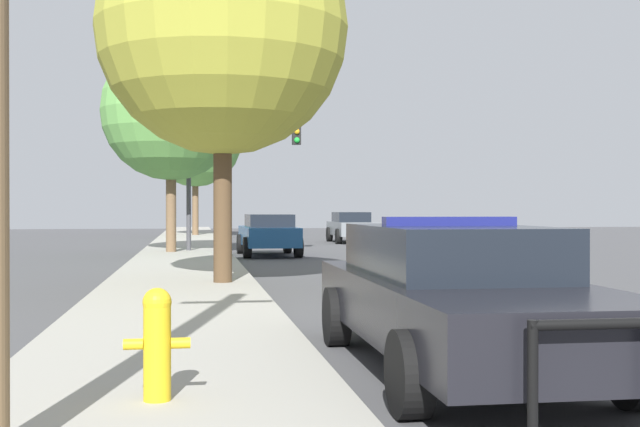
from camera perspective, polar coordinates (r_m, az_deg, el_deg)
ground_plane at (r=9.70m, az=21.44°, el=-9.03°), size 110.00×110.00×0.00m
sidewalk_left at (r=8.38m, az=-10.72°, el=-10.04°), size 3.00×110.00×0.13m
police_car at (r=7.95m, az=9.62°, el=-5.61°), size 2.10×5.38×1.50m
fire_hydrant at (r=6.23m, az=-11.51°, el=-8.84°), size 0.50×0.22×0.85m
traffic_light at (r=28.06m, az=-5.97°, el=4.33°), size 3.98×0.35×4.74m
car_background_oncoming at (r=37.01m, az=2.26°, el=-0.92°), size 1.97×4.39×1.40m
car_background_midblock at (r=26.74m, az=-3.68°, el=-1.43°), size 1.95×4.18×1.38m
tree_sidewalk_mid at (r=27.39m, az=-10.56°, el=7.15°), size 4.63×4.63×7.01m
tree_sidewalk_far at (r=44.46m, az=-8.86°, el=5.11°), size 5.03×5.03×7.65m
tree_sidewalk_near at (r=16.21m, az=-6.95°, el=12.84°), size 4.93×4.93×7.43m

